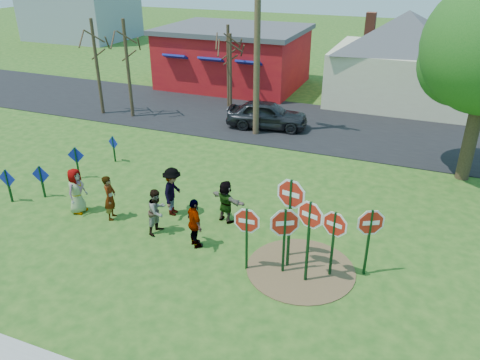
% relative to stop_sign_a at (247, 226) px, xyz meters
% --- Properties ---
extents(ground, '(120.00, 120.00, 0.00)m').
position_rel_stop_sign_a_xyz_m(ground, '(-3.00, 1.55, -1.48)').
color(ground, '#1F5016').
rests_on(ground, ground).
extents(road, '(120.00, 7.50, 0.04)m').
position_rel_stop_sign_a_xyz_m(road, '(-3.00, 13.05, -1.46)').
color(road, black).
rests_on(road, ground).
extents(dirt_patch, '(3.20, 3.20, 0.03)m').
position_rel_stop_sign_a_xyz_m(dirt_patch, '(1.50, 0.55, -1.46)').
color(dirt_patch, brown).
rests_on(dirt_patch, ground).
extents(red_building, '(9.40, 7.69, 3.90)m').
position_rel_stop_sign_a_xyz_m(red_building, '(-8.50, 19.54, 0.49)').
color(red_building, '#A11018').
rests_on(red_building, ground).
extents(cream_house, '(9.40, 9.40, 6.50)m').
position_rel_stop_sign_a_xyz_m(cream_house, '(2.50, 19.55, 1.45)').
color(cream_house, beige).
rests_on(cream_house, ground).
extents(stop_sign_a, '(1.05, 0.08, 2.17)m').
position_rel_stop_sign_a_xyz_m(stop_sign_a, '(0.00, 0.00, 0.00)').
color(stop_sign_a, '#0E3415').
rests_on(stop_sign_a, ground).
extents(stop_sign_b, '(1.00, 0.09, 2.55)m').
position_rel_stop_sign_a_xyz_m(stop_sign_b, '(0.95, 1.10, 0.36)').
color(stop_sign_b, '#0E3415').
rests_on(stop_sign_b, ground).
extents(stop_sign_c, '(1.03, 0.35, 2.70)m').
position_rel_stop_sign_a_xyz_m(stop_sign_c, '(1.76, 0.10, 0.41)').
color(stop_sign_c, '#0E3415').
rests_on(stop_sign_c, ground).
extents(stop_sign_d, '(0.96, 0.51, 2.27)m').
position_rel_stop_sign_a_xyz_m(stop_sign_d, '(3.26, 1.04, 0.12)').
color(stop_sign_d, '#0E3415').
rests_on(stop_sign_d, ground).
extents(stop_sign_e, '(1.04, 0.58, 2.25)m').
position_rel_stop_sign_a_xyz_m(stop_sign_e, '(1.03, 0.26, 0.03)').
color(stop_sign_e, '#0E3415').
rests_on(stop_sign_e, ground).
extents(stop_sign_f, '(1.00, 0.31, 2.23)m').
position_rel_stop_sign_a_xyz_m(stop_sign_f, '(2.35, 0.62, 0.09)').
color(stop_sign_f, '#0E3415').
rests_on(stop_sign_f, ground).
extents(stop_sign_g, '(1.16, 0.23, 3.02)m').
position_rel_stop_sign_a_xyz_m(stop_sign_g, '(1.08, 0.58, 0.64)').
color(stop_sign_g, '#0E3415').
rests_on(stop_sign_g, ground).
extents(blue_diamond_a, '(0.73, 0.07, 1.33)m').
position_rel_stop_sign_a_xyz_m(blue_diamond_a, '(-9.64, 0.57, -0.66)').
color(blue_diamond_a, '#0E3415').
rests_on(blue_diamond_a, ground).
extents(blue_diamond_b, '(0.72, 0.14, 1.30)m').
position_rel_stop_sign_a_xyz_m(blue_diamond_b, '(-8.77, 1.32, -0.68)').
color(blue_diamond_b, '#0E3415').
rests_on(blue_diamond_b, ground).
extents(blue_diamond_c, '(0.69, 0.20, 1.39)m').
position_rel_stop_sign_a_xyz_m(blue_diamond_c, '(-8.63, 3.15, -0.62)').
color(blue_diamond_c, '#0E3415').
rests_on(blue_diamond_c, ground).
extents(blue_diamond_d, '(0.59, 0.18, 1.21)m').
position_rel_stop_sign_a_xyz_m(blue_diamond_d, '(-8.27, 5.13, -0.73)').
color(blue_diamond_d, '#0E3415').
rests_on(blue_diamond_d, ground).
extents(person_a, '(0.56, 0.84, 1.68)m').
position_rel_stop_sign_a_xyz_m(person_a, '(-6.80, 0.91, -0.63)').
color(person_a, navy).
rests_on(person_a, ground).
extents(person_b, '(0.56, 0.69, 1.63)m').
position_rel_stop_sign_a_xyz_m(person_b, '(-5.44, 0.98, -0.66)').
color(person_b, '#307A72').
rests_on(person_b, ground).
extents(person_c, '(0.69, 0.84, 1.58)m').
position_rel_stop_sign_a_xyz_m(person_c, '(-3.45, 0.80, -0.69)').
color(person_c, '#983F37').
rests_on(person_c, ground).
extents(person_d, '(0.85, 1.24, 1.78)m').
position_rel_stop_sign_a_xyz_m(person_d, '(-3.57, 2.05, -0.59)').
color(person_d, '#333337').
rests_on(person_d, ground).
extents(person_e, '(1.01, 0.95, 1.67)m').
position_rel_stop_sign_a_xyz_m(person_e, '(-1.92, 0.50, -0.64)').
color(person_e, '#4B2C55').
rests_on(person_e, ground).
extents(person_f, '(1.49, 0.90, 1.53)m').
position_rel_stop_sign_a_xyz_m(person_f, '(-1.65, 2.29, -0.71)').
color(person_f, '#205728').
rests_on(person_f, ground).
extents(suv, '(4.42, 2.33, 1.43)m').
position_rel_stop_sign_a_xyz_m(suv, '(-3.41, 11.80, -0.72)').
color(suv, '#2B2B30').
rests_on(suv, road).
extents(utility_pole, '(2.39, 0.47, 9.79)m').
position_rel_stop_sign_a_xyz_m(utility_pole, '(-3.65, 10.75, 3.68)').
color(utility_pole, '#4C3823').
rests_on(utility_pole, ground).
extents(bare_tree_west, '(1.80, 1.80, 5.26)m').
position_rel_stop_sign_a_xyz_m(bare_tree_west, '(-13.00, 10.62, 1.93)').
color(bare_tree_west, '#382819').
rests_on(bare_tree_west, ground).
extents(bare_tree_east, '(1.80, 1.80, 4.35)m').
position_rel_stop_sign_a_xyz_m(bare_tree_east, '(-6.50, 14.20, 1.34)').
color(bare_tree_east, '#382819').
rests_on(bare_tree_east, ground).
extents(bare_tree_mid, '(1.80, 1.80, 5.32)m').
position_rel_stop_sign_a_xyz_m(bare_tree_mid, '(-11.09, 10.79, 1.96)').
color(bare_tree_mid, '#382819').
rests_on(bare_tree_mid, ground).
extents(bare_tree_extra, '(1.80, 1.80, 4.76)m').
position_rel_stop_sign_a_xyz_m(bare_tree_extra, '(-6.79, 14.56, 1.61)').
color(bare_tree_extra, '#382819').
rests_on(bare_tree_extra, ground).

